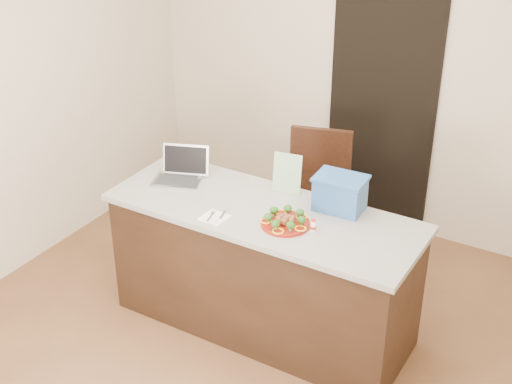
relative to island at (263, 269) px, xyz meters
The scene contains 16 objects.
ground 0.53m from the island, 90.00° to the right, with size 4.00×4.00×0.00m, color brown.
room_shell 1.18m from the island, 90.00° to the right, with size 4.00×4.00×4.00m.
doorway 1.81m from the island, 86.69° to the left, with size 0.90×0.02×2.00m, color black.
island is the anchor object (origin of this frame).
plate 0.52m from the island, 24.25° to the right, with size 0.30×0.30×0.02m.
meatballs 0.55m from the island, 24.02° to the right, with size 0.12×0.12×0.05m.
broccoli 0.57m from the island, 24.25° to the right, with size 0.26×0.26×0.05m.
pepper_rings 0.53m from the island, 24.25° to the right, with size 0.30×0.29×0.01m.
napkin 0.56m from the island, 130.80° to the right, with size 0.16×0.16×0.01m, color white.
fork 0.57m from the island, 134.10° to the right, with size 0.04×0.14×0.00m.
knife 0.57m from the island, 124.75° to the right, with size 0.04×0.19×0.01m.
yogurt_bottle 0.63m from the island, ahead, with size 0.04×0.04×0.08m.
laptop 0.88m from the island, behind, with size 0.38×0.36×0.23m.
leaflet 0.66m from the island, 87.61° to the left, with size 0.19×0.00×0.28m, color silver.
blue_box 0.75m from the island, 31.81° to the left, with size 0.33×0.25×0.23m.
chair 0.96m from the island, 96.50° to the left, with size 0.58×0.59×1.07m.
Camera 1 is at (1.98, -3.17, 3.17)m, focal length 50.00 mm.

